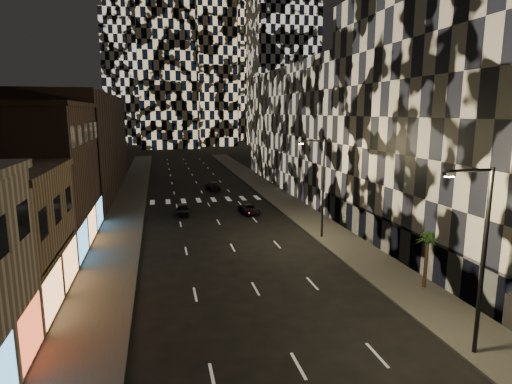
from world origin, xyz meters
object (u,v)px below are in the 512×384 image
car_dark_midlane (183,209)px  streetlight_far (321,182)px  palm_tree (427,242)px  car_dark_oncoming (213,186)px  car_dark_rightlane (249,209)px  streetlight_near (480,249)px

car_dark_midlane → streetlight_far: bearing=-40.5°
car_dark_midlane → palm_tree: (14.44, -24.59, 2.59)m
car_dark_midlane → car_dark_oncoming: bearing=75.7°
streetlight_far → car_dark_rightlane: streetlight_far is taller
car_dark_oncoming → car_dark_rightlane: bearing=93.2°
car_dark_rightlane → palm_tree: palm_tree is taller
palm_tree → car_dark_midlane: bearing=120.4°
car_dark_rightlane → car_dark_oncoming: bearing=90.5°
car_dark_midlane → car_dark_oncoming: 16.20m
car_dark_rightlane → palm_tree: size_ratio=1.04×
car_dark_oncoming → car_dark_rightlane: 16.69m
car_dark_oncoming → streetlight_far: bearing=99.2°
car_dark_rightlane → streetlight_near: bearing=-88.7°
car_dark_oncoming → car_dark_rightlane: car_dark_oncoming is taller
car_dark_oncoming → streetlight_near: bearing=93.7°
streetlight_far → car_dark_midlane: streetlight_far is taller
palm_tree → streetlight_far: bearing=101.7°
streetlight_far → palm_tree: streetlight_far is taller
streetlight_far → car_dark_rightlane: 12.64m
streetlight_near → car_dark_midlane: streetlight_near is taller
streetlight_near → palm_tree: streetlight_near is taller
streetlight_near → streetlight_far: 20.00m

